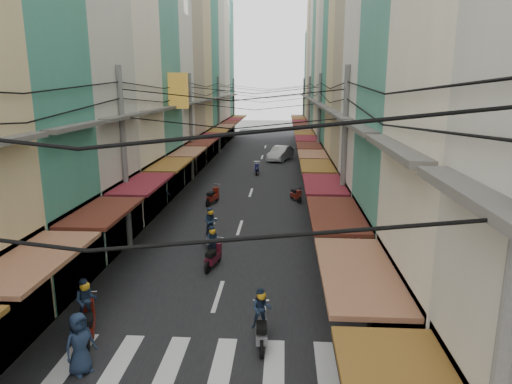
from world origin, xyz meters
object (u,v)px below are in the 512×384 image
at_px(white_car, 280,160).
at_px(bicycle, 377,308).
at_px(market_umbrella, 508,331).
at_px(traffic_sign, 359,252).

bearing_deg(white_car, bicycle, -64.38).
bearing_deg(bicycle, white_car, -0.48).
height_order(market_umbrella, traffic_sign, traffic_sign).
distance_m(bicycle, market_umbrella, 5.85).
xyz_separation_m(white_car, traffic_sign, (2.87, -30.76, 2.03)).
bearing_deg(market_umbrella, white_car, 98.41).
bearing_deg(bicycle, market_umbrella, -168.89).
bearing_deg(traffic_sign, market_umbrella, -64.24).
distance_m(white_car, bicycle, 30.83).
xyz_separation_m(bicycle, traffic_sign, (-0.72, -0.14, 2.03)).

